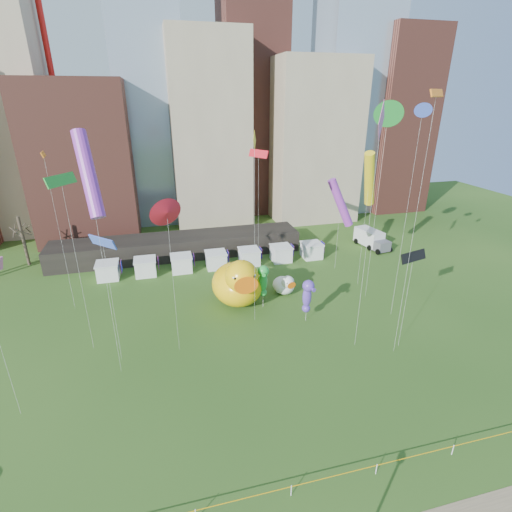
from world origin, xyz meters
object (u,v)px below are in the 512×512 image
object	(u,v)px
small_duck	(284,285)
box_truck	(371,239)
big_duck	(238,282)
seahorse_purple	(307,294)
seahorse_green	(263,278)

from	to	relation	value
small_duck	box_truck	distance (m)	22.72
big_duck	box_truck	size ratio (longest dim) A/B	1.21
big_duck	seahorse_purple	bearing A→B (deg)	-41.90
small_duck	seahorse_green	bearing A→B (deg)	-155.39
small_duck	seahorse_green	world-z (taller)	seahorse_green
seahorse_green	big_duck	bearing A→B (deg)	162.46
small_duck	box_truck	world-z (taller)	box_truck
small_duck	seahorse_purple	xyz separation A→B (m)	(0.33, -6.76, 2.18)
big_duck	box_truck	distance (m)	28.73
seahorse_green	seahorse_purple	xyz separation A→B (m)	(3.86, -4.06, -0.42)
seahorse_green	seahorse_purple	distance (m)	5.62
small_duck	box_truck	xyz separation A→B (m)	(19.22, 12.10, 0.16)
small_duck	seahorse_purple	distance (m)	7.11
small_duck	big_duck	bearing A→B (deg)	177.99
small_duck	seahorse_green	xyz separation A→B (m)	(-3.54, -2.71, 2.60)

